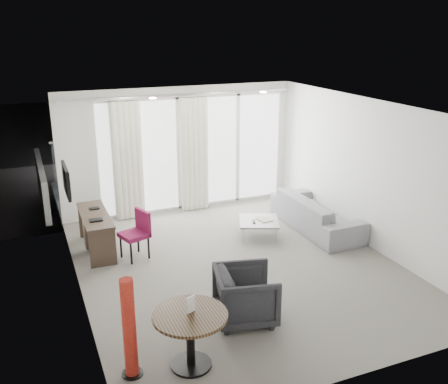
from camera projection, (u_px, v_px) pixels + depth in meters
name	position (u px, v px, depth m)	size (l,w,h in m)	color
floor	(238.00, 266.00, 8.23)	(5.00, 6.00, 0.00)	#68645B
ceiling	(239.00, 108.00, 7.40)	(5.00, 6.00, 0.00)	white
wall_left	(74.00, 213.00, 6.91)	(0.00, 6.00, 2.60)	silver
wall_right	(369.00, 174.00, 8.72)	(0.00, 6.00, 2.60)	silver
wall_front	(356.00, 276.00, 5.18)	(5.00, 0.00, 2.60)	silver
window_panel	(194.00, 153.00, 10.57)	(4.00, 0.02, 2.38)	white
window_frame	(194.00, 153.00, 10.55)	(4.10, 0.06, 2.44)	white
curtain_left	(128.00, 161.00, 9.90)	(0.60, 0.20, 2.38)	silver
curtain_right	(194.00, 155.00, 10.40)	(0.60, 0.20, 2.38)	silver
curtain_track	(181.00, 95.00, 9.91)	(4.80, 0.04, 0.04)	#B2B2B7
downlight_a	(153.00, 98.00, 8.47)	(0.12, 0.12, 0.02)	#FFE0B2
downlight_b	(263.00, 92.00, 9.23)	(0.12, 0.12, 0.02)	#FFE0B2
desk	(96.00, 232.00, 8.70)	(0.45, 1.44, 0.67)	#35291E
tv	(66.00, 181.00, 8.18)	(0.05, 0.80, 0.50)	black
desk_chair	(134.00, 235.00, 8.38)	(0.45, 0.42, 0.83)	maroon
round_table	(191.00, 340.00, 5.72)	(0.86, 0.86, 0.69)	#362413
menu_card	(191.00, 310.00, 5.64)	(0.11, 0.02, 0.20)	white
red_lamp	(129.00, 329.00, 5.48)	(0.24, 0.24, 1.21)	#A32317
tub_armchair	(246.00, 295.00, 6.63)	(0.78, 0.80, 0.73)	#232326
coffee_table	(259.00, 228.00, 9.32)	(0.72, 0.72, 0.32)	gray
remote	(254.00, 220.00, 9.17)	(0.05, 0.16, 0.02)	black
magazine	(264.00, 218.00, 9.29)	(0.20, 0.26, 0.01)	gray
sofa	(316.00, 213.00, 9.64)	(2.20, 0.86, 0.64)	gray
terrace_slab	(175.00, 188.00, 12.29)	(5.60, 3.00, 0.12)	#4D4D50
rattan_chair_a	(195.00, 165.00, 12.67)	(0.53, 0.53, 0.78)	brown
rattan_chair_b	(250.00, 162.00, 12.79)	(0.58, 0.58, 0.84)	brown
rattan_table	(223.00, 174.00, 12.39)	(0.52, 0.52, 0.52)	brown
balustrade	(158.00, 153.00, 13.39)	(5.50, 0.06, 1.05)	#B2B2B7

